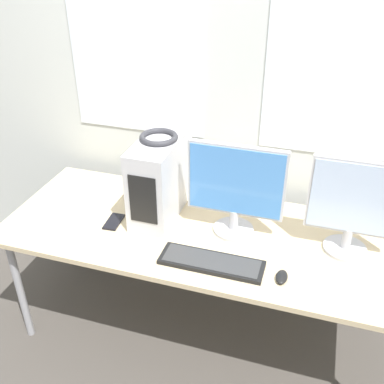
% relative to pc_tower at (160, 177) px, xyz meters
% --- Properties ---
extents(wall_back, '(8.00, 0.07, 2.70)m').
position_rel_pc_tower_xyz_m(wall_back, '(0.28, 0.43, 0.42)').
color(wall_back, silver).
rests_on(wall_back, ground_plane).
extents(desk, '(2.07, 0.80, 0.72)m').
position_rel_pc_tower_xyz_m(desk, '(0.28, -0.10, -0.26)').
color(desk, '#D1BA8E').
rests_on(desk, ground_plane).
extents(pc_tower, '(0.20, 0.47, 0.42)m').
position_rel_pc_tower_xyz_m(pc_tower, '(0.00, 0.00, 0.00)').
color(pc_tower, silver).
rests_on(pc_tower, desk).
extents(headphones, '(0.19, 0.19, 0.03)m').
position_rel_pc_tower_xyz_m(headphones, '(0.00, 0.00, 0.22)').
color(headphones, '#333338').
rests_on(headphones, pc_tower).
extents(monitor_main, '(0.47, 0.20, 0.47)m').
position_rel_pc_tower_xyz_m(monitor_main, '(0.41, -0.06, 0.04)').
color(monitor_main, '#B7B7BC').
rests_on(monitor_main, desk).
extents(monitor_right_near, '(0.41, 0.20, 0.47)m').
position_rel_pc_tower_xyz_m(monitor_right_near, '(0.95, -0.05, 0.04)').
color(monitor_right_near, '#B7B7BC').
rests_on(monitor_right_near, desk).
extents(keyboard, '(0.48, 0.15, 0.02)m').
position_rel_pc_tower_xyz_m(keyboard, '(0.37, -0.34, -0.20)').
color(keyboard, black).
rests_on(keyboard, desk).
extents(mouse, '(0.05, 0.09, 0.03)m').
position_rel_pc_tower_xyz_m(mouse, '(0.69, -0.35, -0.20)').
color(mouse, black).
rests_on(mouse, desk).
extents(cell_phone, '(0.08, 0.15, 0.01)m').
position_rel_pc_tower_xyz_m(cell_phone, '(-0.20, -0.17, -0.21)').
color(cell_phone, black).
rests_on(cell_phone, desk).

